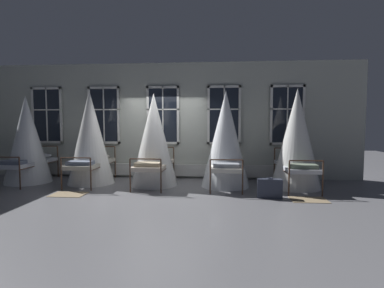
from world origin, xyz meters
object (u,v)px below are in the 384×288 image
(cot_first, at_px, (27,140))
(cot_second, at_px, (90,138))
(cot_fifth, at_px, (296,140))
(cot_third, at_px, (154,141))
(suitcase_dark, at_px, (270,188))
(cot_fourth, at_px, (226,140))

(cot_first, relative_size, cot_second, 0.95)
(cot_second, height_order, cot_fifth, cot_second)
(cot_second, bearing_deg, cot_third, -93.22)
(suitcase_dark, bearing_deg, cot_fifth, 59.16)
(cot_third, xyz_separation_m, cot_fourth, (1.94, 0.01, 0.03))
(cot_first, xyz_separation_m, cot_fifth, (7.49, -0.05, 0.06))
(suitcase_dark, bearing_deg, cot_second, 170.11)
(cot_second, height_order, suitcase_dark, cot_second)
(cot_first, relative_size, cot_fourth, 0.97)
(cot_first, distance_m, cot_third, 3.70)
(cot_third, relative_size, cot_fourth, 0.98)
(cot_first, bearing_deg, cot_fourth, -90.54)
(cot_second, distance_m, cot_fifth, 5.63)
(cot_fifth, relative_size, suitcase_dark, 4.55)
(suitcase_dark, bearing_deg, cot_first, 174.38)
(cot_fourth, bearing_deg, suitcase_dark, -140.81)
(suitcase_dark, bearing_deg, cot_fourth, 134.75)
(cot_first, xyz_separation_m, cot_third, (3.70, -0.06, 0.01))
(cot_fifth, bearing_deg, cot_second, 88.74)
(cot_second, xyz_separation_m, suitcase_dark, (4.77, -1.27, -1.05))
(cot_third, bearing_deg, cot_first, 90.09)
(cot_fifth, bearing_deg, cot_first, 89.12)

